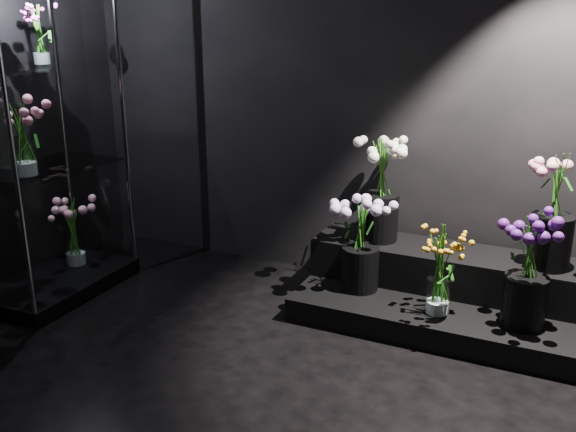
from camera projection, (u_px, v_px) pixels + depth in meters
The scene contains 12 objects.
floor at pixel (191, 423), 3.07m from camera, with size 4.00×4.00×0.00m, color black.
wall_back at pixel (343, 83), 4.35m from camera, with size 4.00×4.00×0.00m, color black.
display_riser at pixel (449, 292), 4.07m from camera, with size 1.84×0.82×0.41m.
display_case at pixel (40, 131), 4.15m from camera, with size 0.61×1.02×2.25m.
bouquet_orange_bells at pixel (440, 270), 3.74m from camera, with size 0.30×0.30×0.55m.
bouquet_lilac at pixel (361, 237), 4.05m from camera, with size 0.46×0.46×0.61m.
bouquet_purple at pixel (529, 263), 3.57m from camera, with size 0.42×0.42×0.68m.
bouquet_cream_roses at pixel (381, 183), 4.18m from camera, with size 0.39×0.39×0.68m.
bouquet_pink_roses at pixel (556, 201), 3.72m from camera, with size 0.38×0.38×0.74m.
bouquet_case_pink at pixel (22, 137), 3.99m from camera, with size 0.39×0.39×0.46m.
bouquet_case_magenta at pixel (39, 33), 4.09m from camera, with size 0.26×0.26×0.36m.
bouquet_case_base_pink at pixel (73, 231), 4.60m from camera, with size 0.41×0.41×0.49m.
Camera 1 is at (1.52, -2.16, 1.91)m, focal length 40.00 mm.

